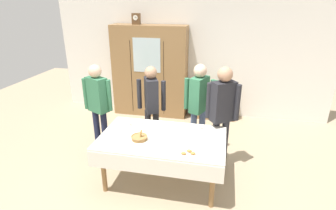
% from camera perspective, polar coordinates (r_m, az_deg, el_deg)
% --- Properties ---
extents(ground_plane, '(12.00, 12.00, 0.00)m').
position_cam_1_polar(ground_plane, '(4.55, -0.55, -14.14)').
color(ground_plane, tan).
rests_on(ground_plane, ground).
extents(back_wall, '(6.40, 0.10, 2.70)m').
position_cam_1_polar(back_wall, '(6.44, 4.67, 9.83)').
color(back_wall, silver).
rests_on(back_wall, ground).
extents(dining_table, '(1.84, 1.11, 0.77)m').
position_cam_1_polar(dining_table, '(3.99, -1.33, -8.20)').
color(dining_table, olive).
rests_on(dining_table, ground).
extents(wall_cabinet, '(1.74, 0.46, 2.12)m').
position_cam_1_polar(wall_cabinet, '(6.40, -3.85, 7.12)').
color(wall_cabinet, olive).
rests_on(wall_cabinet, ground).
extents(mantel_clock, '(0.18, 0.11, 0.24)m').
position_cam_1_polar(mantel_clock, '(6.30, -6.76, 17.66)').
color(mantel_clock, brown).
rests_on(mantel_clock, wall_cabinet).
extents(bookshelf_low, '(0.99, 0.35, 0.81)m').
position_cam_1_polar(bookshelf_low, '(6.42, 9.57, 0.74)').
color(bookshelf_low, olive).
rests_on(bookshelf_low, ground).
extents(book_stack, '(0.18, 0.22, 0.11)m').
position_cam_1_polar(book_stack, '(6.27, 9.83, 4.61)').
color(book_stack, '#3D754C').
rests_on(book_stack, bookshelf_low).
extents(tea_cup_near_right, '(0.13, 0.13, 0.06)m').
position_cam_1_polar(tea_cup_near_right, '(4.22, 1.60, -4.56)').
color(tea_cup_near_right, white).
rests_on(tea_cup_near_right, dining_table).
extents(tea_cup_far_left, '(0.13, 0.13, 0.06)m').
position_cam_1_polar(tea_cup_far_left, '(4.23, 6.72, -4.70)').
color(tea_cup_far_left, white).
rests_on(tea_cup_far_left, dining_table).
extents(tea_cup_center, '(0.13, 0.13, 0.06)m').
position_cam_1_polar(tea_cup_center, '(4.36, -5.77, -3.81)').
color(tea_cup_center, white).
rests_on(tea_cup_center, dining_table).
extents(tea_cup_far_right, '(0.13, 0.13, 0.06)m').
position_cam_1_polar(tea_cup_far_right, '(4.33, -8.08, -4.15)').
color(tea_cup_far_right, white).
rests_on(tea_cup_far_right, dining_table).
extents(bread_basket, '(0.24, 0.24, 0.16)m').
position_cam_1_polar(bread_basket, '(3.92, -6.10, -6.83)').
color(bread_basket, '#9E7542').
rests_on(bread_basket, dining_table).
extents(pastry_plate, '(0.28, 0.28, 0.05)m').
position_cam_1_polar(pastry_plate, '(3.56, 4.32, -10.31)').
color(pastry_plate, white).
rests_on(pastry_plate, dining_table).
extents(spoon_far_left, '(0.12, 0.02, 0.01)m').
position_cam_1_polar(spoon_far_left, '(3.96, 7.12, -7.04)').
color(spoon_far_left, silver).
rests_on(spoon_far_left, dining_table).
extents(spoon_back_edge, '(0.12, 0.02, 0.01)m').
position_cam_1_polar(spoon_back_edge, '(3.69, -4.01, -9.24)').
color(spoon_back_edge, silver).
rests_on(spoon_back_edge, dining_table).
extents(person_behind_table_right, '(0.52, 0.41, 1.60)m').
position_cam_1_polar(person_behind_table_right, '(4.77, -3.53, 0.81)').
color(person_behind_table_right, '#232328').
rests_on(person_behind_table_right, ground).
extents(person_near_right_end, '(0.52, 0.41, 1.66)m').
position_cam_1_polar(person_near_right_end, '(4.69, 6.55, 0.86)').
color(person_near_right_end, slate).
rests_on(person_near_right_end, ground).
extents(person_behind_table_left, '(0.52, 0.37, 1.72)m').
position_cam_1_polar(person_behind_table_left, '(4.30, 11.44, -0.74)').
color(person_behind_table_left, '#232328').
rests_on(person_behind_table_left, ground).
extents(person_beside_shelf, '(0.52, 0.34, 1.64)m').
position_cam_1_polar(person_beside_shelf, '(4.84, -14.61, 0.83)').
color(person_beside_shelf, '#191E38').
rests_on(person_beside_shelf, ground).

